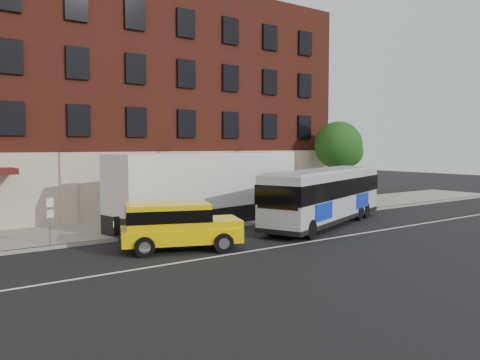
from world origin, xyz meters
TOP-DOWN VIEW (x-y plane):
  - ground at (0.00, 0.00)m, footprint 120.00×120.00m
  - sidewalk at (0.00, 9.00)m, footprint 60.00×6.00m
  - kerb at (0.00, 6.00)m, footprint 60.00×0.25m
  - lane_line at (0.00, 0.50)m, footprint 60.00×0.12m
  - building at (-0.01, 16.92)m, footprint 30.00×12.10m
  - sign_pole at (-8.50, 6.15)m, footprint 0.30×0.20m
  - street_tree at (13.54, 9.48)m, footprint 3.60×3.60m
  - city_bus at (5.98, 3.57)m, footprint 11.72×6.54m
  - yellow_suv at (-4.23, 2.58)m, footprint 5.52×3.81m
  - shipping_container at (0.54, 7.29)m, footprint 12.58×4.61m

SIDE VIEW (x-z plane):
  - ground at x=0.00m, z-range 0.00..0.00m
  - lane_line at x=0.00m, z-range 0.00..0.01m
  - sidewalk at x=0.00m, z-range 0.00..0.15m
  - kerb at x=0.00m, z-range 0.00..0.15m
  - yellow_suv at x=-4.23m, z-range 0.15..2.21m
  - sign_pole at x=-8.50m, z-range 0.20..2.70m
  - city_bus at x=5.98m, z-range 0.17..3.35m
  - shipping_container at x=0.54m, z-range -0.02..4.09m
  - street_tree at x=13.54m, z-range 1.31..7.51m
  - building at x=-0.01m, z-range 0.08..15.08m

